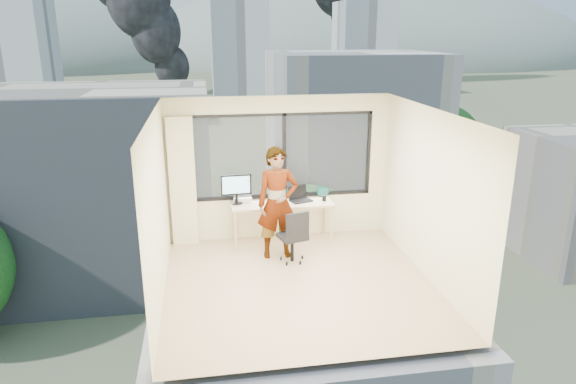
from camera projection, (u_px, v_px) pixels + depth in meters
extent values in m
cube|color=tan|center=(299.00, 283.00, 7.78)|extent=(4.00, 4.00, 0.01)
cube|color=white|center=(300.00, 112.00, 7.01)|extent=(4.00, 4.00, 0.01)
cube|color=beige|center=(334.00, 261.00, 5.51)|extent=(4.00, 0.01, 2.60)
cube|color=beige|center=(157.00, 210.00, 7.08)|extent=(0.01, 4.00, 2.60)
cube|color=beige|center=(430.00, 196.00, 7.71)|extent=(0.01, 4.00, 2.60)
cube|color=#F3E4BE|center=(183.00, 182.00, 8.94)|extent=(0.45, 0.14, 2.30)
cube|color=#CCB489|center=(282.00, 222.00, 9.23)|extent=(1.80, 0.60, 0.75)
imported|color=#2D2D33|center=(278.00, 203.00, 8.49)|extent=(0.70, 0.47, 1.88)
cube|color=white|center=(243.00, 198.00, 9.22)|extent=(0.33, 0.28, 0.08)
cube|color=black|center=(285.00, 203.00, 9.07)|extent=(0.13, 0.08, 0.01)
cylinder|color=black|center=(324.00, 198.00, 9.21)|extent=(0.08, 0.08, 0.10)
ellipsoid|color=#0C454A|center=(323.00, 192.00, 9.44)|extent=(0.27, 0.20, 0.18)
cube|color=#515B3D|center=(208.00, 108.00, 124.95)|extent=(400.00, 400.00, 0.04)
cube|color=beige|center=(98.00, 188.00, 36.71)|extent=(16.00, 12.00, 14.00)
cube|color=silver|center=(350.00, 142.00, 47.23)|extent=(14.00, 13.00, 16.00)
cube|color=silver|center=(10.00, 54.00, 91.76)|extent=(14.00, 14.00, 28.00)
cube|color=silver|center=(239.00, 44.00, 121.74)|extent=(13.00, 13.00, 30.00)
cube|color=silver|center=(363.00, 49.00, 146.97)|extent=(15.00, 15.00, 26.00)
ellipsoid|color=slate|center=(360.00, 61.00, 328.96)|extent=(300.00, 220.00, 96.00)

